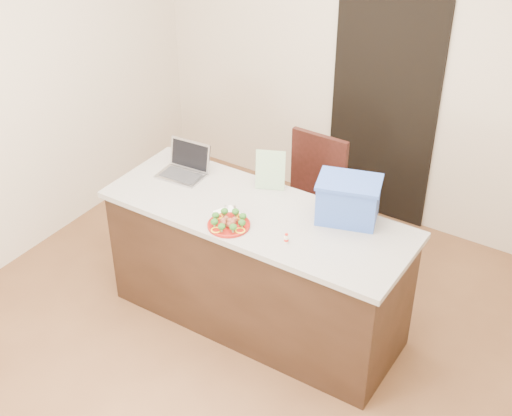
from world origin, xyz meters
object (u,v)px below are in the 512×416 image
Objects in this scene: napkin at (227,213)px; chair at (310,193)px; island at (257,268)px; yogurt_bottle at (286,239)px; laptop at (185,166)px; plate at (229,225)px; blue_box at (348,200)px.

chair reaches higher than napkin.
island is 33.75× the size of yogurt_bottle.
island is at bearing 38.91° from napkin.
laptop reaches higher than chair.
napkin is (-0.09, 0.11, -0.01)m from plate.
island is 15.20× the size of napkin.
napkin is 0.60m from laptop.
laptop is at bearing -130.43° from chair.
yogurt_bottle is at bearing -22.24° from laptop.
blue_box reaches higher than plate.
laptop is 0.73× the size of blue_box.
yogurt_bottle is 0.18× the size of laptop.
blue_box is at bearing 24.62° from island.
blue_box is at bearing 28.17° from napkin.
blue_box is at bearing 0.37° from laptop.
chair is at bearing 84.84° from napkin.
blue_box reaches higher than yogurt_bottle.
laptop reaches higher than plate.
laptop is (-0.53, 0.26, 0.06)m from napkin.
napkin is at bearing -94.31° from chair.
chair reaches higher than plate.
blue_box reaches higher than laptop.
laptop reaches higher than napkin.
napkin is at bearing -141.09° from island.
yogurt_bottle is at bearing 6.57° from plate.
blue_box is (0.19, 0.43, 0.12)m from yogurt_bottle.
island is at bearing 75.37° from plate.
plate is 1.99× the size of napkin.
yogurt_bottle reaches higher than island.
napkin is 0.77m from blue_box.
plate is 1.13m from chair.
yogurt_bottle is (0.39, 0.04, 0.01)m from plate.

